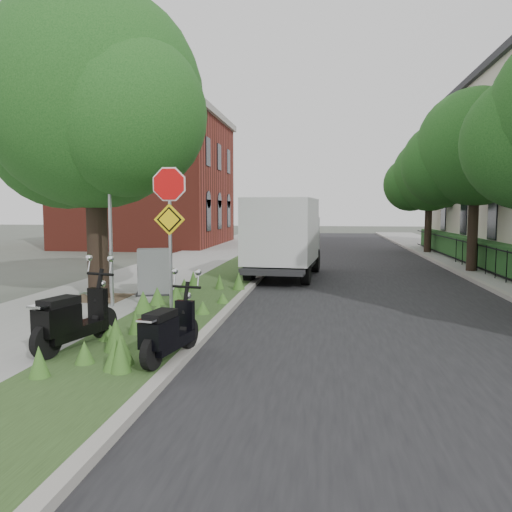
% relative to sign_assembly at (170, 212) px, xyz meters
% --- Properties ---
extents(ground, '(120.00, 120.00, 0.00)m').
position_rel_sign_assembly_xyz_m(ground, '(1.40, -0.58, -2.33)').
color(ground, '#4C5147').
rests_on(ground, ground).
extents(sidewalk_near, '(3.50, 60.00, 0.12)m').
position_rel_sign_assembly_xyz_m(sidewalk_near, '(-2.85, 9.42, -2.27)').
color(sidewalk_near, gray).
rests_on(sidewalk_near, ground).
extents(verge, '(2.00, 60.00, 0.12)m').
position_rel_sign_assembly_xyz_m(verge, '(-0.10, 9.42, -2.27)').
color(verge, '#2B411C').
rests_on(verge, ground).
extents(kerb_near, '(0.20, 60.00, 0.13)m').
position_rel_sign_assembly_xyz_m(kerb_near, '(0.90, 9.42, -2.26)').
color(kerb_near, '#9E9991').
rests_on(kerb_near, ground).
extents(road, '(7.00, 60.00, 0.01)m').
position_rel_sign_assembly_xyz_m(road, '(4.40, 9.42, -2.32)').
color(road, black).
rests_on(road, ground).
extents(kerb_far, '(0.20, 60.00, 0.13)m').
position_rel_sign_assembly_xyz_m(kerb_far, '(7.90, 9.42, -2.26)').
color(kerb_far, '#9E9991').
rests_on(kerb_far, ground).
extents(footpath_far, '(3.20, 60.00, 0.12)m').
position_rel_sign_assembly_xyz_m(footpath_far, '(9.60, 9.42, -2.27)').
color(footpath_far, gray).
rests_on(footpath_far, ground).
extents(street_tree_main, '(6.21, 5.54, 7.66)m').
position_rel_sign_assembly_xyz_m(street_tree_main, '(-2.68, 2.28, 2.48)').
color(street_tree_main, black).
rests_on(street_tree_main, ground).
extents(bare_post, '(0.08, 0.08, 4.00)m').
position_rel_sign_assembly_xyz_m(bare_post, '(-1.80, 1.22, -0.21)').
color(bare_post, '#A5A8AD').
rests_on(bare_post, ground).
extents(bike_hoop, '(0.06, 0.78, 0.77)m').
position_rel_sign_assembly_xyz_m(bike_hoop, '(-1.30, -1.18, -1.83)').
color(bike_hoop, '#A5A8AD').
rests_on(bike_hoop, ground).
extents(sign_assembly, '(0.94, 0.08, 3.22)m').
position_rel_sign_assembly_xyz_m(sign_assembly, '(0.00, 0.00, 0.00)').
color(sign_assembly, '#A5A8AD').
rests_on(sign_assembly, ground).
extents(fence_far, '(0.04, 24.00, 1.00)m').
position_rel_sign_assembly_xyz_m(fence_far, '(8.60, 9.42, -1.66)').
color(fence_far, black).
rests_on(fence_far, ground).
extents(hedge_far, '(1.00, 24.00, 1.10)m').
position_rel_sign_assembly_xyz_m(hedge_far, '(9.30, 9.42, -1.66)').
color(hedge_far, '#17421E').
rests_on(hedge_far, footpath_far).
extents(brick_building, '(9.40, 10.40, 8.30)m').
position_rel_sign_assembly_xyz_m(brick_building, '(-8.10, 21.42, 1.88)').
color(brick_building, maroon).
rests_on(brick_building, ground).
extents(far_tree_b, '(4.83, 4.31, 6.56)m').
position_rel_sign_assembly_xyz_m(far_tree_b, '(8.34, 9.46, 2.04)').
color(far_tree_b, black).
rests_on(far_tree_b, ground).
extents(far_tree_c, '(4.37, 3.89, 5.93)m').
position_rel_sign_assembly_xyz_m(far_tree_c, '(8.34, 17.46, 1.63)').
color(far_tree_c, black).
rests_on(far_tree_c, ground).
extents(scooter_near, '(0.70, 1.83, 0.89)m').
position_rel_sign_assembly_xyz_m(scooter_near, '(-0.95, -2.35, -1.78)').
color(scooter_near, black).
rests_on(scooter_near, ground).
extents(scooter_far, '(0.54, 1.65, 0.79)m').
position_rel_sign_assembly_xyz_m(scooter_far, '(0.77, -2.68, -1.82)').
color(scooter_far, black).
rests_on(scooter_far, ground).
extents(box_truck, '(2.38, 5.27, 2.32)m').
position_rel_sign_assembly_xyz_m(box_truck, '(1.70, 7.36, -0.81)').
color(box_truck, '#262628').
rests_on(box_truck, ground).
extents(utility_cabinet, '(1.05, 0.86, 1.21)m').
position_rel_sign_assembly_xyz_m(utility_cabinet, '(-1.40, 2.92, -1.62)').
color(utility_cabinet, '#262628').
rests_on(utility_cabinet, ground).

